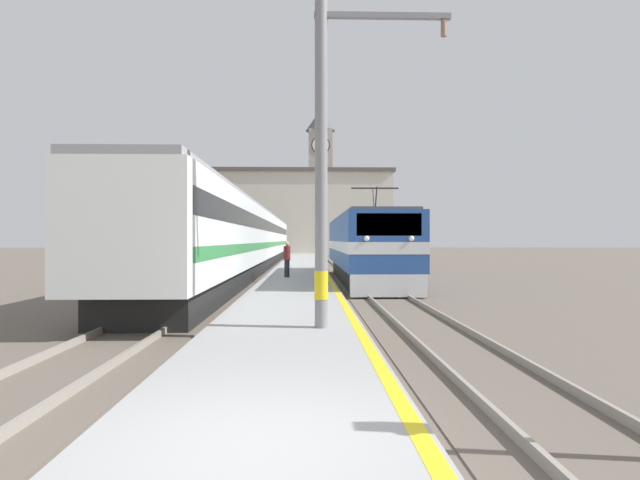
# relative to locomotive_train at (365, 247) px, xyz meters

# --- Properties ---
(ground_plane) EXTENTS (200.00, 200.00, 0.00)m
(ground_plane) POSITION_rel_locomotive_train_xyz_m (-3.38, 9.58, -1.75)
(ground_plane) COLOR #60564C
(platform) EXTENTS (3.38, 140.00, 0.28)m
(platform) POSITION_rel_locomotive_train_xyz_m (-3.38, 4.58, -1.61)
(platform) COLOR #999999
(platform) RESTS_ON ground
(rail_track_near) EXTENTS (2.83, 140.00, 0.16)m
(rail_track_near) POSITION_rel_locomotive_train_xyz_m (0.00, 4.58, -1.72)
(rail_track_near) COLOR #60564C
(rail_track_near) RESTS_ON ground
(rail_track_far) EXTENTS (2.83, 140.00, 0.16)m
(rail_track_far) POSITION_rel_locomotive_train_xyz_m (-6.84, 4.58, -1.72)
(rail_track_far) COLOR #60564C
(rail_track_far) RESTS_ON ground
(locomotive_train) EXTENTS (2.92, 14.99, 4.37)m
(locomotive_train) POSITION_rel_locomotive_train_xyz_m (0.00, 0.00, 0.00)
(locomotive_train) COLOR black
(locomotive_train) RESTS_ON ground
(passenger_train) EXTENTS (2.92, 50.17, 4.10)m
(passenger_train) POSITION_rel_locomotive_train_xyz_m (-6.84, 10.43, 0.45)
(passenger_train) COLOR black
(passenger_train) RESTS_ON ground
(catenary_mast) EXTENTS (2.92, 0.29, 7.43)m
(catenary_mast) POSITION_rel_locomotive_train_xyz_m (-2.51, -14.44, 2.23)
(catenary_mast) COLOR gray
(catenary_mast) RESTS_ON platform
(person_on_platform) EXTENTS (0.34, 0.34, 1.77)m
(person_on_platform) POSITION_rel_locomotive_train_xyz_m (-3.91, -0.26, -0.54)
(person_on_platform) COLOR #23232D
(person_on_platform) RESTS_ON platform
(clock_tower) EXTENTS (4.65, 4.65, 22.87)m
(clock_tower) POSITION_rel_locomotive_train_xyz_m (-0.77, 54.58, 10.45)
(clock_tower) COLOR #ADA393
(clock_tower) RESTS_ON ground
(station_building) EXTENTS (27.75, 7.64, 11.99)m
(station_building) POSITION_rel_locomotive_train_xyz_m (-4.65, 46.40, 4.27)
(station_building) COLOR beige
(station_building) RESTS_ON ground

